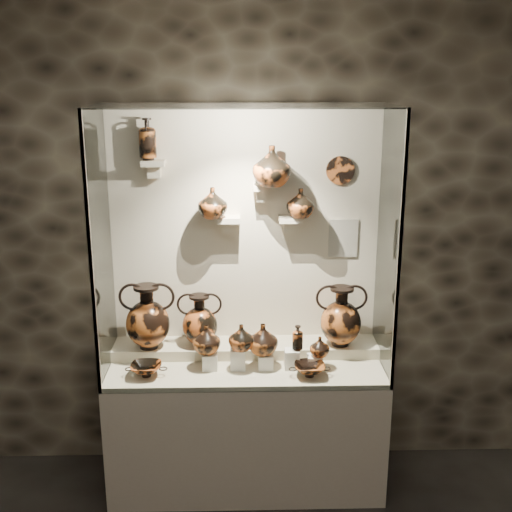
% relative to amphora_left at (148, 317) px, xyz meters
% --- Properties ---
extents(wall_back, '(5.00, 0.02, 3.20)m').
position_rel_amphora_left_xyz_m(wall_back, '(0.61, 0.20, 0.49)').
color(wall_back, black).
rests_on(wall_back, ground).
extents(plinth, '(1.70, 0.60, 0.80)m').
position_rel_amphora_left_xyz_m(plinth, '(0.61, -0.12, -0.71)').
color(plinth, beige).
rests_on(plinth, floor).
extents(front_tier, '(1.68, 0.58, 0.03)m').
position_rel_amphora_left_xyz_m(front_tier, '(0.61, -0.12, -0.29)').
color(front_tier, '#BBAF91').
rests_on(front_tier, plinth).
extents(rear_tier, '(1.70, 0.25, 0.10)m').
position_rel_amphora_left_xyz_m(rear_tier, '(0.61, 0.05, -0.26)').
color(rear_tier, '#BBAF91').
rests_on(rear_tier, plinth).
extents(back_panel, '(1.70, 0.03, 1.60)m').
position_rel_amphora_left_xyz_m(back_panel, '(0.61, 0.19, 0.49)').
color(back_panel, beige).
rests_on(back_panel, plinth).
extents(glass_front, '(1.70, 0.01, 1.60)m').
position_rel_amphora_left_xyz_m(glass_front, '(0.61, -0.42, 0.49)').
color(glass_front, white).
rests_on(glass_front, plinth).
extents(glass_left, '(0.01, 0.60, 1.60)m').
position_rel_amphora_left_xyz_m(glass_left, '(-0.23, -0.12, 0.49)').
color(glass_left, white).
rests_on(glass_left, plinth).
extents(glass_right, '(0.01, 0.60, 1.60)m').
position_rel_amphora_left_xyz_m(glass_right, '(1.46, -0.12, 0.49)').
color(glass_right, white).
rests_on(glass_right, plinth).
extents(glass_top, '(1.70, 0.60, 0.01)m').
position_rel_amphora_left_xyz_m(glass_top, '(0.61, -0.12, 1.29)').
color(glass_top, white).
rests_on(glass_top, back_panel).
extents(frame_post_left, '(0.02, 0.02, 1.60)m').
position_rel_amphora_left_xyz_m(frame_post_left, '(-0.23, -0.41, 0.49)').
color(frame_post_left, gray).
rests_on(frame_post_left, plinth).
extents(frame_post_right, '(0.02, 0.02, 1.60)m').
position_rel_amphora_left_xyz_m(frame_post_right, '(1.45, -0.41, 0.49)').
color(frame_post_right, gray).
rests_on(frame_post_right, plinth).
extents(pedestal_a, '(0.09, 0.09, 0.10)m').
position_rel_amphora_left_xyz_m(pedestal_a, '(0.39, -0.17, -0.23)').
color(pedestal_a, silver).
rests_on(pedestal_a, front_tier).
extents(pedestal_b, '(0.09, 0.09, 0.13)m').
position_rel_amphora_left_xyz_m(pedestal_b, '(0.56, -0.17, -0.21)').
color(pedestal_b, silver).
rests_on(pedestal_b, front_tier).
extents(pedestal_c, '(0.09, 0.09, 0.09)m').
position_rel_amphora_left_xyz_m(pedestal_c, '(0.73, -0.17, -0.23)').
color(pedestal_c, silver).
rests_on(pedestal_c, front_tier).
extents(pedestal_d, '(0.09, 0.09, 0.12)m').
position_rel_amphora_left_xyz_m(pedestal_d, '(0.89, -0.17, -0.22)').
color(pedestal_d, silver).
rests_on(pedestal_d, front_tier).
extents(pedestal_e, '(0.09, 0.09, 0.08)m').
position_rel_amphora_left_xyz_m(pedestal_e, '(1.03, -0.17, -0.24)').
color(pedestal_e, silver).
rests_on(pedestal_e, front_tier).
extents(bracket_ul, '(0.14, 0.12, 0.04)m').
position_rel_amphora_left_xyz_m(bracket_ul, '(0.06, 0.12, 0.94)').
color(bracket_ul, beige).
rests_on(bracket_ul, back_panel).
extents(bracket_ca, '(0.14, 0.12, 0.04)m').
position_rel_amphora_left_xyz_m(bracket_ca, '(0.51, 0.12, 0.59)').
color(bracket_ca, beige).
rests_on(bracket_ca, back_panel).
extents(bracket_cb, '(0.10, 0.12, 0.04)m').
position_rel_amphora_left_xyz_m(bracket_cb, '(0.71, 0.12, 0.79)').
color(bracket_cb, beige).
rests_on(bracket_cb, back_panel).
extents(bracket_cc, '(0.14, 0.12, 0.04)m').
position_rel_amphora_left_xyz_m(bracket_cc, '(0.89, 0.12, 0.59)').
color(bracket_cc, beige).
rests_on(bracket_cc, back_panel).
extents(amphora_left, '(0.44, 0.44, 0.41)m').
position_rel_amphora_left_xyz_m(amphora_left, '(0.00, 0.00, 0.00)').
color(amphora_left, '#A2511F').
rests_on(amphora_left, rear_tier).
extents(amphora_mid, '(0.34, 0.34, 0.34)m').
position_rel_amphora_left_xyz_m(amphora_mid, '(0.32, 0.03, -0.04)').
color(amphora_mid, '#AC4D1E').
rests_on(amphora_mid, rear_tier).
extents(amphora_right, '(0.38, 0.38, 0.39)m').
position_rel_amphora_left_xyz_m(amphora_right, '(1.22, 0.01, -0.01)').
color(amphora_right, '#A2511F').
rests_on(amphora_right, rear_tier).
extents(jug_a, '(0.21, 0.21, 0.18)m').
position_rel_amphora_left_xyz_m(jug_a, '(0.37, -0.16, -0.09)').
color(jug_a, '#A2511F').
rests_on(jug_a, pedestal_a).
extents(jug_b, '(0.16, 0.16, 0.16)m').
position_rel_amphora_left_xyz_m(jug_b, '(0.58, -0.19, -0.07)').
color(jug_b, '#AC4D1E').
rests_on(jug_b, pedestal_b).
extents(jug_c, '(0.19, 0.19, 0.19)m').
position_rel_amphora_left_xyz_m(jug_c, '(0.72, -0.16, -0.09)').
color(jug_c, '#A2511F').
rests_on(jug_c, pedestal_c).
extents(jug_e, '(0.16, 0.16, 0.13)m').
position_rel_amphora_left_xyz_m(jug_e, '(1.06, -0.18, -0.13)').
color(jug_e, '#A2511F').
rests_on(jug_e, pedestal_e).
extents(lekythos_small, '(0.09, 0.09, 0.18)m').
position_rel_amphora_left_xyz_m(lekythos_small, '(0.93, -0.18, -0.07)').
color(lekythos_small, '#AC4D1E').
rests_on(lekythos_small, pedestal_d).
extents(kylix_left, '(0.29, 0.27, 0.10)m').
position_rel_amphora_left_xyz_m(kylix_left, '(0.02, -0.26, -0.23)').
color(kylix_left, '#AC4D1E').
rests_on(kylix_left, front_tier).
extents(kylix_right, '(0.25, 0.21, 0.09)m').
position_rel_amphora_left_xyz_m(kylix_right, '(0.99, -0.29, -0.23)').
color(kylix_right, '#A2511F').
rests_on(kylix_right, front_tier).
extents(lekythos_tall, '(0.14, 0.14, 0.28)m').
position_rel_amphora_left_xyz_m(lekythos_tall, '(0.04, 0.11, 1.10)').
color(lekythos_tall, '#A2511F').
rests_on(lekythos_tall, bracket_ul).
extents(ovoid_vase_a, '(0.24, 0.24, 0.19)m').
position_rel_amphora_left_xyz_m(ovoid_vase_a, '(0.42, 0.07, 0.71)').
color(ovoid_vase_a, '#AC4D1E').
rests_on(ovoid_vase_a, bracket_ca).
extents(ovoid_vase_b, '(0.29, 0.29, 0.24)m').
position_rel_amphora_left_xyz_m(ovoid_vase_b, '(0.77, 0.05, 0.93)').
color(ovoid_vase_b, '#AC4D1E').
rests_on(ovoid_vase_b, bracket_cb).
extents(ovoid_vase_c, '(0.20, 0.20, 0.18)m').
position_rel_amphora_left_xyz_m(ovoid_vase_c, '(0.95, 0.08, 0.70)').
color(ovoid_vase_c, '#AC4D1E').
rests_on(ovoid_vase_c, bracket_cc).
extents(wall_plate, '(0.18, 0.02, 0.18)m').
position_rel_amphora_left_xyz_m(wall_plate, '(1.20, 0.16, 0.89)').
color(wall_plate, '#C15B26').
rests_on(wall_plate, back_panel).
extents(info_placard, '(0.18, 0.01, 0.25)m').
position_rel_amphora_left_xyz_m(info_placard, '(1.24, 0.17, 0.45)').
color(info_placard, beige).
rests_on(info_placard, back_panel).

